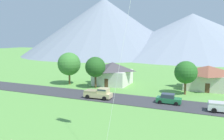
{
  "coord_description": "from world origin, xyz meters",
  "views": [
    {
      "loc": [
        9.71,
        -9.94,
        11.32
      ],
      "look_at": [
        0.34,
        11.97,
        7.94
      ],
      "focal_mm": 36.43,
      "sensor_mm": 36.0,
      "label": 1
    }
  ],
  "objects_px": {
    "house_leftmost": "(113,73)",
    "house_right_center": "(208,77)",
    "tree_right_of_center": "(186,72)",
    "pickup_truck_sand_east_side": "(99,93)",
    "parked_car_green_west_end": "(169,99)",
    "tree_left_of_center": "(95,67)",
    "tree_center": "(69,64)"
  },
  "relations": [
    {
      "from": "tree_left_of_center",
      "to": "tree_center",
      "type": "height_order",
      "value": "tree_center"
    },
    {
      "from": "pickup_truck_sand_east_side",
      "to": "tree_right_of_center",
      "type": "bearing_deg",
      "value": 34.02
    },
    {
      "from": "tree_center",
      "to": "tree_right_of_center",
      "type": "bearing_deg",
      "value": 1.21
    },
    {
      "from": "house_leftmost",
      "to": "house_right_center",
      "type": "bearing_deg",
      "value": 8.27
    },
    {
      "from": "house_right_center",
      "to": "pickup_truck_sand_east_side",
      "type": "height_order",
      "value": "house_right_center"
    },
    {
      "from": "tree_center",
      "to": "parked_car_green_west_end",
      "type": "bearing_deg",
      "value": -16.45
    },
    {
      "from": "tree_right_of_center",
      "to": "parked_car_green_west_end",
      "type": "relative_size",
      "value": 1.61
    },
    {
      "from": "tree_right_of_center",
      "to": "tree_left_of_center",
      "type": "bearing_deg",
      "value": -175.06
    },
    {
      "from": "house_right_center",
      "to": "tree_right_of_center",
      "type": "distance_m",
      "value": 8.13
    },
    {
      "from": "tree_left_of_center",
      "to": "house_right_center",
      "type": "bearing_deg",
      "value": 19.78
    },
    {
      "from": "house_leftmost",
      "to": "tree_right_of_center",
      "type": "relative_size",
      "value": 1.28
    },
    {
      "from": "house_right_center",
      "to": "tree_right_of_center",
      "type": "relative_size",
      "value": 1.57
    },
    {
      "from": "house_right_center",
      "to": "tree_center",
      "type": "relative_size",
      "value": 1.36
    },
    {
      "from": "tree_right_of_center",
      "to": "parked_car_green_west_end",
      "type": "distance_m",
      "value": 9.01
    },
    {
      "from": "tree_right_of_center",
      "to": "parked_car_green_west_end",
      "type": "height_order",
      "value": "tree_right_of_center"
    },
    {
      "from": "tree_right_of_center",
      "to": "pickup_truck_sand_east_side",
      "type": "xyz_separation_m",
      "value": [
        -14.54,
        -9.81,
        -3.44
      ]
    },
    {
      "from": "house_right_center",
      "to": "tree_left_of_center",
      "type": "distance_m",
      "value": 25.08
    },
    {
      "from": "tree_left_of_center",
      "to": "house_leftmost",
      "type": "bearing_deg",
      "value": 69.5
    },
    {
      "from": "house_right_center",
      "to": "tree_left_of_center",
      "type": "xyz_separation_m",
      "value": [
        -23.52,
        -8.46,
        2.06
      ]
    },
    {
      "from": "house_leftmost",
      "to": "tree_left_of_center",
      "type": "distance_m",
      "value": 6.03
    },
    {
      "from": "house_right_center",
      "to": "tree_center",
      "type": "distance_m",
      "value": 32.2
    },
    {
      "from": "parked_car_green_west_end",
      "to": "tree_left_of_center",
      "type": "bearing_deg",
      "value": 160.05
    },
    {
      "from": "house_right_center",
      "to": "pickup_truck_sand_east_side",
      "type": "distance_m",
      "value": 25.03
    },
    {
      "from": "parked_car_green_west_end",
      "to": "pickup_truck_sand_east_side",
      "type": "bearing_deg",
      "value": -171.85
    },
    {
      "from": "tree_left_of_center",
      "to": "parked_car_green_west_end",
      "type": "relative_size",
      "value": 1.69
    },
    {
      "from": "parked_car_green_west_end",
      "to": "tree_right_of_center",
      "type": "bearing_deg",
      "value": 76.31
    },
    {
      "from": "house_right_center",
      "to": "parked_car_green_west_end",
      "type": "height_order",
      "value": "house_right_center"
    },
    {
      "from": "tree_right_of_center",
      "to": "parked_car_green_west_end",
      "type": "bearing_deg",
      "value": -103.69
    },
    {
      "from": "house_leftmost",
      "to": "pickup_truck_sand_east_side",
      "type": "height_order",
      "value": "house_leftmost"
    },
    {
      "from": "tree_center",
      "to": "house_leftmost",
      "type": "bearing_deg",
      "value": 23.48
    },
    {
      "from": "pickup_truck_sand_east_side",
      "to": "house_leftmost",
      "type": "bearing_deg",
      "value": 102.03
    },
    {
      "from": "house_right_center",
      "to": "parked_car_green_west_end",
      "type": "bearing_deg",
      "value": -112.32
    }
  ]
}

